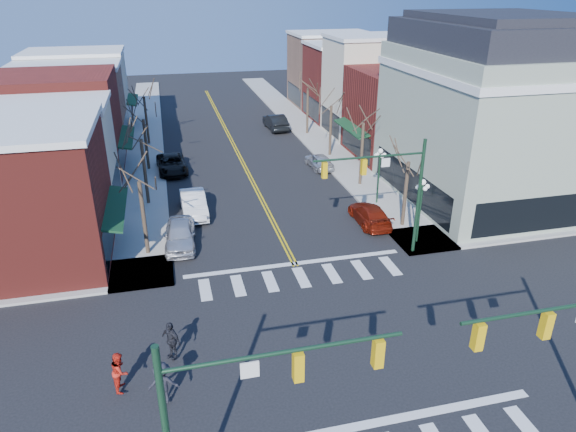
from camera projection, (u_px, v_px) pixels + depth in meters
ground at (337, 346)px, 23.42m from camera, size 160.00×160.00×0.00m
sidewalk_left at (144, 199)px, 39.18m from camera, size 3.50×70.00×0.15m
sidewalk_right at (359, 180)px, 42.96m from camera, size 3.50×70.00×0.15m
bldg_left_brick_a at (10, 200)px, 28.80m from camera, size 10.00×8.50×8.00m
bldg_left_stucco_a at (38, 162)px, 35.76m from camera, size 10.00×7.00×7.50m
bldg_left_brick_b at (56, 126)px, 42.62m from camera, size 10.00×9.00×8.50m
bldg_left_tan at (70, 109)px, 50.06m from camera, size 10.00×7.50×7.80m
bldg_left_stucco_b at (79, 92)px, 56.82m from camera, size 10.00×8.00×8.20m
bldg_right_brick_a at (408, 113)px, 47.87m from camera, size 10.00×8.50×8.00m
bldg_right_stucco at (376, 88)px, 54.30m from camera, size 10.00×7.00×10.00m
bldg_right_brick_b at (351, 83)px, 61.24m from camera, size 10.00×8.00×8.50m
bldg_right_tan at (331, 70)px, 68.21m from camera, size 10.00×8.00×9.00m
victorian_corner at (493, 111)px, 37.04m from camera, size 12.25×14.25×13.30m
traffic_mast_near_left at (236, 410)px, 13.73m from camera, size 6.60×0.28×7.20m
traffic_mast_far_right at (391, 184)px, 29.20m from camera, size 6.60×0.28×7.20m
lamppost_corner at (421, 200)px, 31.47m from camera, size 0.36×0.36×4.33m
lamppost_midblock at (379, 167)px, 37.22m from camera, size 0.36×0.36×4.33m
tree_left_a at (144, 219)px, 30.34m from camera, size 0.24×0.24×4.76m
tree_left_b at (145, 173)px, 37.36m from camera, size 0.24×0.24×5.04m
tree_left_c at (146, 145)px, 44.53m from camera, size 0.24×0.24×4.55m
tree_left_d at (147, 121)px, 51.53m from camera, size 0.24×0.24×4.90m
tree_right_a at (405, 195)px, 34.00m from camera, size 0.24×0.24×4.62m
tree_right_b at (362, 155)px, 40.95m from camera, size 0.24×0.24×5.18m
tree_right_c at (330, 131)px, 48.10m from camera, size 0.24×0.24×4.83m
tree_right_d at (307, 112)px, 55.14m from camera, size 0.24×0.24×4.97m
car_left_near at (180, 235)px, 32.05m from camera, size 2.13×4.73×1.58m
car_left_mid at (194, 204)px, 36.46m from camera, size 1.79×4.86×1.59m
car_left_far at (172, 164)px, 44.71m from camera, size 2.70×5.34×1.45m
car_right_near at (370, 214)px, 35.11m from camera, size 1.97×4.69×1.35m
car_right_mid at (319, 161)px, 45.60m from camera, size 1.94×4.13×1.36m
car_right_far at (276, 122)px, 57.69m from camera, size 2.09×5.29×1.72m
pedestrian_red_b at (120, 371)px, 20.45m from camera, size 0.73×0.91×1.75m
pedestrian_dark_a at (171, 340)px, 22.16m from camera, size 1.05×1.09×1.82m
pedestrian_dark_b at (163, 383)px, 19.78m from camera, size 1.25×0.80×1.84m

